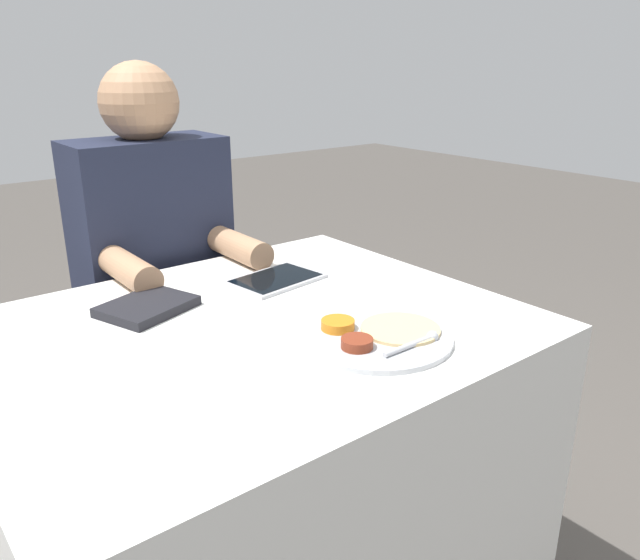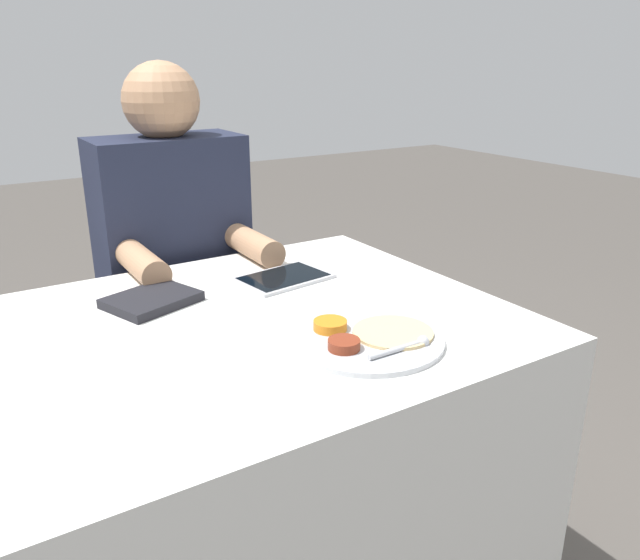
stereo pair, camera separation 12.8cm
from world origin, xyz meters
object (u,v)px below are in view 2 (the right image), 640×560
(thali_tray, at_px, (367,338))
(person_diner, at_px, (178,301))
(tablet_device, at_px, (284,278))
(red_notebook, at_px, (152,300))

(thali_tray, distance_m, person_diner, 0.79)
(tablet_device, height_order, person_diner, person_diner)
(red_notebook, distance_m, tablet_device, 0.31)
(red_notebook, bearing_deg, person_diner, 63.87)
(thali_tray, height_order, red_notebook, thali_tray)
(tablet_device, bearing_deg, person_diner, 108.25)
(red_notebook, bearing_deg, thali_tray, -55.16)
(red_notebook, distance_m, person_diner, 0.45)
(tablet_device, distance_m, person_diner, 0.44)
(red_notebook, relative_size, person_diner, 0.17)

